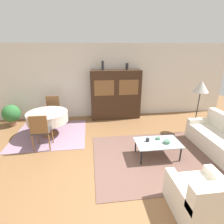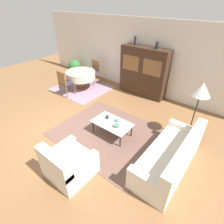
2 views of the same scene
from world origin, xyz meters
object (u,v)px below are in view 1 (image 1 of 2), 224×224
object	(u,v)px
display_cabinet	(116,95)
dining_chair_far	(53,109)
armchair	(203,199)
vase_short	(127,66)
cup	(148,140)
vase_tall	(103,66)
floor_lamp	(201,88)
coffee_table	(158,143)
dining_chair_near	(41,129)
bowl_small	(158,138)
dining_table	(48,117)
potted_plant	(12,114)
bowl	(167,142)

from	to	relation	value
display_cabinet	dining_chair_far	bearing A→B (deg)	-171.26
armchair	vase_short	distance (m)	4.64
cup	vase_tall	xyz separation A→B (m)	(-0.87, 2.63, 1.52)
floor_lamp	armchair	bearing A→B (deg)	-119.20
coffee_table	dining_chair_near	xyz separation A→B (m)	(-2.88, 0.72, 0.20)
vase_short	bowl_small	bearing A→B (deg)	-83.42
dining_table	dining_chair_near	bearing A→B (deg)	-90.00
dining_chair_far	vase_tall	world-z (taller)	vase_tall
dining_chair_far	coffee_table	bearing A→B (deg)	140.68
display_cabinet	dining_table	xyz separation A→B (m)	(-2.24, -1.16, -0.31)
dining_table	potted_plant	size ratio (longest dim) A/B	1.63
vase_tall	potted_plant	world-z (taller)	vase_tall
bowl_small	potted_plant	size ratio (longest dim) A/B	0.15
cup	vase_tall	bearing A→B (deg)	108.24
dining_table	dining_chair_near	distance (m)	0.82
bowl_small	potted_plant	world-z (taller)	potted_plant
potted_plant	dining_table	bearing A→B (deg)	-32.17
cup	armchair	bearing A→B (deg)	-78.18
dining_table	dining_chair_near	world-z (taller)	dining_chair_near
armchair	vase_tall	bearing A→B (deg)	105.76
vase_tall	potted_plant	distance (m)	3.54
floor_lamp	potted_plant	bearing A→B (deg)	168.68
cup	vase_tall	distance (m)	3.15
potted_plant	cup	bearing A→B (deg)	-30.07
coffee_table	dining_table	xyz separation A→B (m)	(-2.88, 1.54, 0.22)
floor_lamp	bowl_small	size ratio (longest dim) A/B	15.13
dining_chair_far	floor_lamp	size ratio (longest dim) A/B	0.60
vase_tall	vase_short	bearing A→B (deg)	0.00
coffee_table	dining_table	distance (m)	3.27
vase_tall	coffee_table	bearing A→B (deg)	-67.84
armchair	dining_chair_near	distance (m)	3.82
dining_chair_far	vase_short	size ratio (longest dim) A/B	4.24
dining_chair_near	armchair	bearing A→B (deg)	-38.01
display_cabinet	bowl	bearing A→B (deg)	-73.18
armchair	vase_tall	distance (m)	4.80
cup	potted_plant	world-z (taller)	potted_plant
dining_chair_near	vase_short	xyz separation A→B (m)	(2.64, 1.99, 1.35)
display_cabinet	bowl_small	world-z (taller)	display_cabinet
armchair	dining_chair_near	size ratio (longest dim) A/B	0.90
floor_lamp	bowl_small	bearing A→B (deg)	-147.05
display_cabinet	cup	distance (m)	2.70
dining_chair_far	vase_short	world-z (taller)	vase_short
vase_tall	potted_plant	xyz separation A→B (m)	(-3.17, -0.29, -1.54)
display_cabinet	dining_chair_near	distance (m)	3.01
bowl	vase_tall	bearing A→B (deg)	115.05
bowl	floor_lamp	bearing A→B (deg)	40.11
display_cabinet	dining_table	bearing A→B (deg)	-152.48
dining_chair_far	potted_plant	distance (m)	1.40
display_cabinet	cup	size ratio (longest dim) A/B	20.04
cup	bowl	bearing A→B (deg)	-18.26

